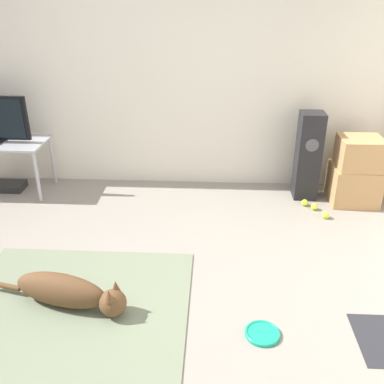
{
  "coord_description": "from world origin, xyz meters",
  "views": [
    {
      "loc": [
        0.72,
        -2.27,
        1.98
      ],
      "look_at": [
        0.55,
        0.88,
        0.45
      ],
      "focal_mm": 40.0,
      "sensor_mm": 36.0,
      "label": 1
    }
  ],
  "objects_px": {
    "floor_speaker": "(308,156)",
    "tennis_ball_near_speaker": "(314,207)",
    "tennis_ball_loose_on_carpet": "(326,215)",
    "game_console": "(8,186)",
    "cardboard_box_lower": "(354,184)",
    "cardboard_box_upper": "(360,153)",
    "dog": "(69,292)",
    "frisbee": "(262,333)",
    "tennis_ball_by_boxes": "(305,203)"
  },
  "relations": [
    {
      "from": "floor_speaker",
      "to": "tennis_ball_near_speaker",
      "type": "bearing_deg",
      "value": -80.2
    },
    {
      "from": "floor_speaker",
      "to": "game_console",
      "type": "height_order",
      "value": "floor_speaker"
    },
    {
      "from": "cardboard_box_upper",
      "to": "frisbee",
      "type": "bearing_deg",
      "value": -119.45
    },
    {
      "from": "frisbee",
      "to": "cardboard_box_upper",
      "type": "height_order",
      "value": "cardboard_box_upper"
    },
    {
      "from": "frisbee",
      "to": "tennis_ball_near_speaker",
      "type": "bearing_deg",
      "value": 68.75
    },
    {
      "from": "dog",
      "to": "floor_speaker",
      "type": "bearing_deg",
      "value": 43.73
    },
    {
      "from": "tennis_ball_near_speaker",
      "to": "cardboard_box_upper",
      "type": "bearing_deg",
      "value": 25.63
    },
    {
      "from": "tennis_ball_loose_on_carpet",
      "to": "game_console",
      "type": "distance_m",
      "value": 3.3
    },
    {
      "from": "cardboard_box_lower",
      "to": "tennis_ball_loose_on_carpet",
      "type": "height_order",
      "value": "cardboard_box_lower"
    },
    {
      "from": "cardboard_box_lower",
      "to": "tennis_ball_loose_on_carpet",
      "type": "xyz_separation_m",
      "value": [
        -0.34,
        -0.38,
        -0.15
      ]
    },
    {
      "from": "tennis_ball_near_speaker",
      "to": "game_console",
      "type": "xyz_separation_m",
      "value": [
        -3.19,
        0.29,
        0.0
      ]
    },
    {
      "from": "cardboard_box_lower",
      "to": "game_console",
      "type": "xyz_separation_m",
      "value": [
        -3.6,
        0.08,
        -0.15
      ]
    },
    {
      "from": "frisbee",
      "to": "cardboard_box_lower",
      "type": "bearing_deg",
      "value": 60.71
    },
    {
      "from": "floor_speaker",
      "to": "tennis_ball_near_speaker",
      "type": "relative_size",
      "value": 13.44
    },
    {
      "from": "tennis_ball_near_speaker",
      "to": "dog",
      "type": "bearing_deg",
      "value": -142.21
    },
    {
      "from": "floor_speaker",
      "to": "dog",
      "type": "bearing_deg",
      "value": -136.27
    },
    {
      "from": "frisbee",
      "to": "tennis_ball_near_speaker",
      "type": "distance_m",
      "value": 1.82
    },
    {
      "from": "tennis_ball_near_speaker",
      "to": "tennis_ball_loose_on_carpet",
      "type": "distance_m",
      "value": 0.18
    },
    {
      "from": "frisbee",
      "to": "game_console",
      "type": "height_order",
      "value": "game_console"
    },
    {
      "from": "tennis_ball_loose_on_carpet",
      "to": "game_console",
      "type": "bearing_deg",
      "value": 172.0
    },
    {
      "from": "frisbee",
      "to": "cardboard_box_lower",
      "type": "xyz_separation_m",
      "value": [
        1.07,
        1.91,
        0.17
      ]
    },
    {
      "from": "floor_speaker",
      "to": "tennis_ball_by_boxes",
      "type": "height_order",
      "value": "floor_speaker"
    },
    {
      "from": "dog",
      "to": "floor_speaker",
      "type": "height_order",
      "value": "floor_speaker"
    },
    {
      "from": "cardboard_box_lower",
      "to": "frisbee",
      "type": "bearing_deg",
      "value": -119.29
    },
    {
      "from": "frisbee",
      "to": "game_console",
      "type": "distance_m",
      "value": 3.22
    },
    {
      "from": "cardboard_box_lower",
      "to": "floor_speaker",
      "type": "distance_m",
      "value": 0.54
    },
    {
      "from": "cardboard_box_lower",
      "to": "cardboard_box_upper",
      "type": "distance_m",
      "value": 0.34
    },
    {
      "from": "frisbee",
      "to": "tennis_ball_loose_on_carpet",
      "type": "relative_size",
      "value": 3.37
    },
    {
      "from": "frisbee",
      "to": "tennis_ball_loose_on_carpet",
      "type": "bearing_deg",
      "value": 64.42
    },
    {
      "from": "cardboard_box_upper",
      "to": "tennis_ball_by_boxes",
      "type": "height_order",
      "value": "cardboard_box_upper"
    },
    {
      "from": "tennis_ball_by_boxes",
      "to": "tennis_ball_loose_on_carpet",
      "type": "height_order",
      "value": "same"
    },
    {
      "from": "frisbee",
      "to": "floor_speaker",
      "type": "xyz_separation_m",
      "value": [
        0.61,
        2.0,
        0.43
      ]
    },
    {
      "from": "game_console",
      "to": "dog",
      "type": "bearing_deg",
      "value": -55.18
    },
    {
      "from": "cardboard_box_lower",
      "to": "game_console",
      "type": "bearing_deg",
      "value": 178.72
    },
    {
      "from": "dog",
      "to": "tennis_ball_loose_on_carpet",
      "type": "relative_size",
      "value": 15.23
    },
    {
      "from": "dog",
      "to": "tennis_ball_by_boxes",
      "type": "distance_m",
      "value": 2.45
    },
    {
      "from": "cardboard_box_upper",
      "to": "floor_speaker",
      "type": "relative_size",
      "value": 0.45
    },
    {
      "from": "floor_speaker",
      "to": "cardboard_box_upper",
      "type": "bearing_deg",
      "value": -12.8
    },
    {
      "from": "tennis_ball_by_boxes",
      "to": "tennis_ball_loose_on_carpet",
      "type": "bearing_deg",
      "value": -58.7
    },
    {
      "from": "dog",
      "to": "tennis_ball_near_speaker",
      "type": "distance_m",
      "value": 2.46
    },
    {
      "from": "cardboard_box_upper",
      "to": "tennis_ball_near_speaker",
      "type": "height_order",
      "value": "cardboard_box_upper"
    },
    {
      "from": "dog",
      "to": "game_console",
      "type": "xyz_separation_m",
      "value": [
        -1.25,
        1.8,
        -0.09
      ]
    },
    {
      "from": "cardboard_box_lower",
      "to": "tennis_ball_near_speaker",
      "type": "distance_m",
      "value": 0.49
    },
    {
      "from": "dog",
      "to": "floor_speaker",
      "type": "xyz_separation_m",
      "value": [
        1.89,
        1.81,
        0.32
      ]
    },
    {
      "from": "cardboard_box_lower",
      "to": "cardboard_box_upper",
      "type": "bearing_deg",
      "value": -96.65
    },
    {
      "from": "frisbee",
      "to": "tennis_ball_by_boxes",
      "type": "distance_m",
      "value": 1.88
    },
    {
      "from": "tennis_ball_loose_on_carpet",
      "to": "frisbee",
      "type": "bearing_deg",
      "value": -115.58
    },
    {
      "from": "frisbee",
      "to": "cardboard_box_upper",
      "type": "xyz_separation_m",
      "value": [
        1.07,
        1.9,
        0.51
      ]
    },
    {
      "from": "cardboard_box_lower",
      "to": "tennis_ball_loose_on_carpet",
      "type": "bearing_deg",
      "value": -131.8
    },
    {
      "from": "cardboard_box_lower",
      "to": "cardboard_box_upper",
      "type": "relative_size",
      "value": 1.14
    }
  ]
}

